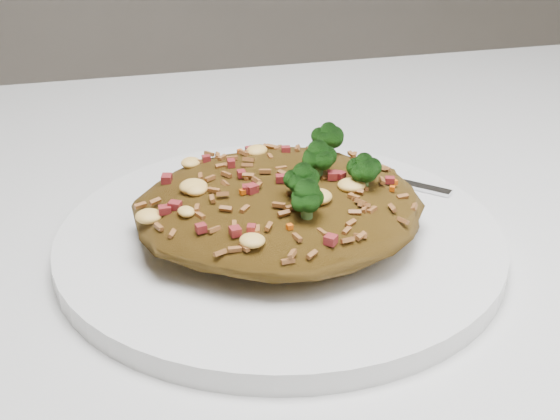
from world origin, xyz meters
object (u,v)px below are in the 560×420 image
object	(u,v)px
dining_table	(314,362)
fork	(355,172)
fried_rice	(282,196)
plate	(280,240)

from	to	relation	value
dining_table	fork	size ratio (longest dim) A/B	9.36
dining_table	fried_rice	bearing A→B (deg)	159.44
fried_rice	fork	distance (m)	0.10
fried_rice	fork	size ratio (longest dim) A/B	1.43
plate	fried_rice	bearing A→B (deg)	-9.41
plate	dining_table	bearing A→B (deg)	-20.12
plate	fried_rice	xyz separation A→B (m)	(0.00, -0.00, 0.03)
dining_table	plate	world-z (taller)	plate
dining_table	plate	size ratio (longest dim) A/B	4.19
dining_table	fried_rice	distance (m)	0.13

